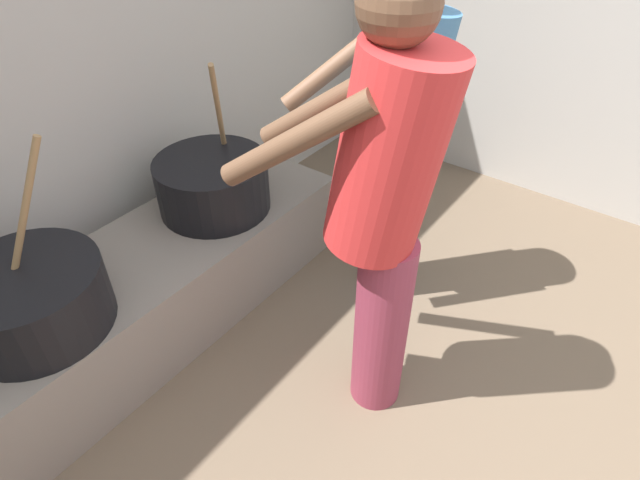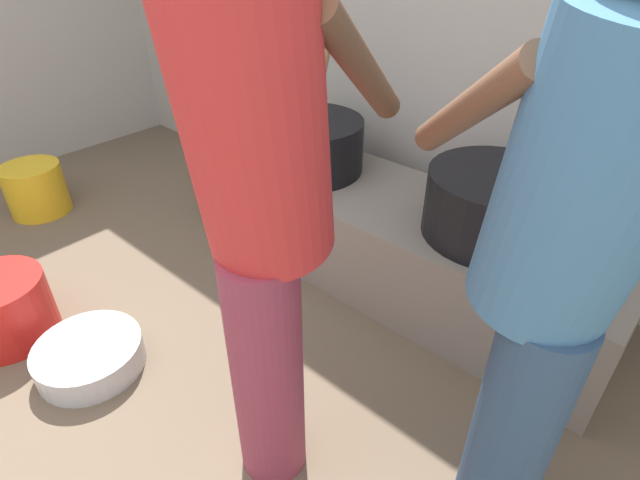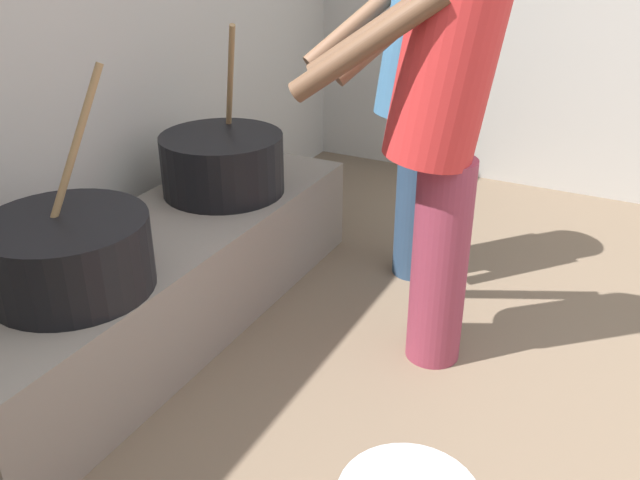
# 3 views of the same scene
# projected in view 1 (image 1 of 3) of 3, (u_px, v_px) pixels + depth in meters

# --- Properties ---
(hearth_ledge) EXTENTS (2.03, 0.60, 0.42)m
(hearth_ledge) POSITION_uv_depth(u_px,v_px,m) (149.00, 291.00, 2.32)
(hearth_ledge) COLOR slate
(hearth_ledge) RESTS_ON ground_plane
(cooking_pot_main) EXTENTS (0.52, 0.52, 0.70)m
(cooking_pot_main) POSITION_uv_depth(u_px,v_px,m) (32.00, 299.00, 1.81)
(cooking_pot_main) COLOR black
(cooking_pot_main) RESTS_ON hearth_ledge
(cooking_pot_secondary) EXTENTS (0.52, 0.52, 0.70)m
(cooking_pot_secondary) POSITION_uv_depth(u_px,v_px,m) (213.00, 184.00, 2.40)
(cooking_pot_secondary) COLOR black
(cooking_pot_secondary) RESTS_ON hearth_ledge
(cook_in_red_shirt) EXTENTS (0.49, 0.73, 1.61)m
(cook_in_red_shirt) POSITION_uv_depth(u_px,v_px,m) (383.00, 205.00, 1.59)
(cook_in_red_shirt) COLOR #8C3347
(cook_in_red_shirt) RESTS_ON ground_plane
(cook_in_blue_shirt) EXTENTS (0.70, 0.66, 1.54)m
(cook_in_blue_shirt) POSITION_uv_depth(u_px,v_px,m) (397.00, 128.00, 2.11)
(cook_in_blue_shirt) COLOR navy
(cook_in_blue_shirt) RESTS_ON ground_plane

